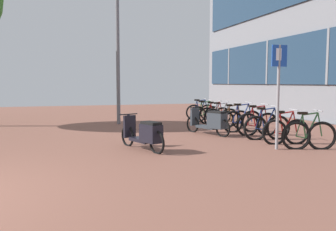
% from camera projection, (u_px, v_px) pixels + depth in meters
% --- Properties ---
extents(ground, '(21.00, 40.00, 0.13)m').
position_uv_depth(ground, '(18.00, 196.00, 5.00)').
color(ground, black).
extents(bicycle_rack_00, '(1.28, 0.53, 0.98)m').
position_uv_depth(bicycle_rack_00, '(309.00, 135.00, 8.39)').
color(bicycle_rack_00, black).
rests_on(bicycle_rack_00, ground).
extents(bicycle_rack_01, '(1.28, 0.48, 0.94)m').
position_uv_depth(bicycle_rack_01, '(286.00, 131.00, 9.13)').
color(bicycle_rack_01, black).
rests_on(bicycle_rack_01, ground).
extents(bicycle_rack_02, '(1.38, 0.48, 0.98)m').
position_uv_depth(bicycle_rack_02, '(267.00, 127.00, 9.87)').
color(bicycle_rack_02, black).
rests_on(bicycle_rack_02, ground).
extents(bicycle_rack_03, '(1.37, 0.48, 0.99)m').
position_uv_depth(bicycle_rack_03, '(258.00, 124.00, 10.68)').
color(bicycle_rack_03, black).
rests_on(bicycle_rack_03, ground).
extents(bicycle_rack_04, '(1.41, 0.48, 1.00)m').
position_uv_depth(bicycle_rack_04, '(242.00, 121.00, 11.41)').
color(bicycle_rack_04, black).
rests_on(bicycle_rack_04, ground).
extents(bicycle_rack_05, '(1.25, 0.48, 0.92)m').
position_uv_depth(bicycle_rack_05, '(233.00, 119.00, 12.19)').
color(bicycle_rack_05, black).
rests_on(bicycle_rack_05, ground).
extents(bicycle_rack_06, '(1.27, 0.51, 0.95)m').
position_uv_depth(bicycle_rack_06, '(221.00, 117.00, 12.92)').
color(bicycle_rack_06, black).
rests_on(bicycle_rack_06, ground).
extents(bicycle_rack_07, '(1.27, 0.47, 0.93)m').
position_uv_depth(bicycle_rack_07, '(215.00, 115.00, 13.71)').
color(bicycle_rack_07, black).
rests_on(bicycle_rack_07, ground).
extents(bicycle_rack_08, '(1.29, 0.48, 0.93)m').
position_uv_depth(bicycle_rack_08, '(205.00, 114.00, 14.45)').
color(bicycle_rack_08, black).
rests_on(bicycle_rack_08, ground).
extents(bicycle_rack_09, '(1.27, 0.47, 0.95)m').
position_uv_depth(bicycle_rack_09, '(201.00, 112.00, 15.23)').
color(bicycle_rack_09, black).
rests_on(bicycle_rack_09, ground).
extents(scooter_near, '(0.84, 1.72, 0.84)m').
position_uv_depth(scooter_near, '(145.00, 134.00, 8.27)').
color(scooter_near, black).
rests_on(scooter_near, ground).
extents(scooter_mid, '(0.87, 1.76, 0.85)m').
position_uv_depth(scooter_mid, '(211.00, 122.00, 10.72)').
color(scooter_mid, black).
rests_on(scooter_mid, ground).
extents(parking_sign, '(0.40, 0.07, 2.47)m').
position_uv_depth(parking_sign, '(278.00, 85.00, 8.29)').
color(parking_sign, gray).
rests_on(parking_sign, ground).
extents(lamp_post, '(0.20, 0.52, 5.47)m').
position_uv_depth(lamp_post, '(118.00, 44.00, 13.33)').
color(lamp_post, slate).
rests_on(lamp_post, ground).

